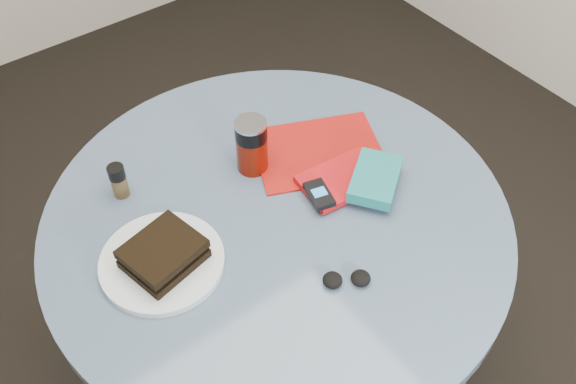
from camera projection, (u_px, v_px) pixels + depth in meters
ground at (280, 375)px, 1.92m from camera, size 4.00×4.00×0.00m
table at (278, 259)px, 1.49m from camera, size 1.00×1.00×0.75m
plate at (162, 262)px, 1.27m from camera, size 0.27×0.27×0.02m
sandwich at (163, 254)px, 1.24m from camera, size 0.16×0.15×0.05m
soda_can at (252, 145)px, 1.41m from camera, size 0.07×0.07×0.13m
pepper_grinder at (119, 181)px, 1.37m from camera, size 0.04×0.04×0.08m
magazine at (318, 151)px, 1.49m from camera, size 0.35×0.31×0.01m
red_book at (342, 180)px, 1.41m from camera, size 0.19×0.14×0.01m
novel at (375, 179)px, 1.39m from camera, size 0.17×0.16×0.03m
mp3_player at (319, 194)px, 1.37m from camera, size 0.06×0.09×0.01m
headphones at (347, 279)px, 1.24m from camera, size 0.10×0.08×0.02m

